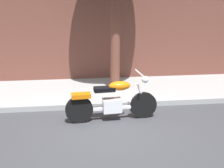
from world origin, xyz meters
The scene contains 3 objects.
ground_plane centered at (0.00, 0.00, 0.00)m, with size 60.00×60.00×0.00m, color #38383D.
sidewalk centered at (0.00, 2.50, 0.07)m, with size 22.35×2.56×0.14m, color #979797.
motorcycle centered at (0.16, 0.45, 0.47)m, with size 2.19×0.70×1.14m.
Camera 1 is at (-0.66, -6.15, 2.84)m, focal length 48.23 mm.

